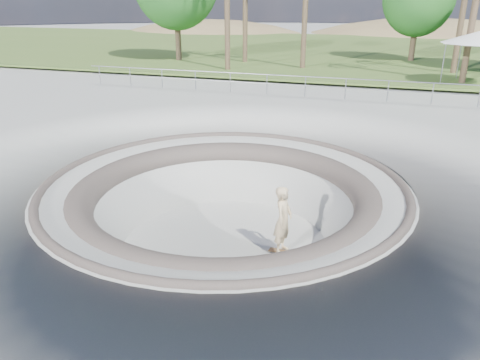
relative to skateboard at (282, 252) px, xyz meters
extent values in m
plane|color=#A7A8A2|center=(-1.75, 0.10, 1.84)|extent=(180.00, 180.00, 0.00)
torus|color=#A7A8A2|center=(-1.75, 0.10, -0.16)|extent=(14.00, 14.00, 4.00)
cylinder|color=#A7A8A2|center=(-1.75, 0.10, -0.11)|extent=(6.60, 6.60, 0.10)
torus|color=#534A43|center=(-1.75, 0.10, 1.82)|extent=(10.24, 10.24, 0.24)
torus|color=#534A43|center=(-1.75, 0.10, 1.39)|extent=(8.91, 8.91, 0.81)
cube|color=#456227|center=(-1.75, 34.10, 2.06)|extent=(180.00, 36.00, 0.12)
ellipsoid|color=brown|center=(-23.75, 55.10, -4.60)|extent=(50.40, 36.00, 23.40)
ellipsoid|color=brown|center=(6.25, 60.10, -6.03)|extent=(61.60, 44.00, 28.60)
cylinder|color=gray|center=(-1.75, 12.10, 3.01)|extent=(25.00, 0.05, 0.05)
cylinder|color=gray|center=(-1.75, 12.10, 2.56)|extent=(25.00, 0.05, 0.05)
cube|color=brown|center=(0.00, 0.00, 0.01)|extent=(0.78, 0.27, 0.02)
cylinder|color=#A8A8AD|center=(0.00, 0.00, -0.03)|extent=(0.05, 0.16, 0.03)
cylinder|color=#A8A8AD|center=(0.00, 0.00, -0.03)|extent=(0.05, 0.16, 0.03)
cylinder|color=white|center=(0.00, 0.00, -0.03)|extent=(0.06, 0.03, 0.06)
cylinder|color=white|center=(0.00, 0.00, -0.03)|extent=(0.06, 0.03, 0.06)
cylinder|color=white|center=(0.00, 0.00, -0.03)|extent=(0.06, 0.03, 0.06)
cylinder|color=white|center=(0.00, 0.00, -0.03)|extent=(0.06, 0.03, 0.06)
imported|color=#D6B98A|center=(0.00, 0.00, 1.00)|extent=(0.53, 0.76, 1.97)
cylinder|color=gray|center=(5.39, 16.75, 3.18)|extent=(0.06, 0.06, 2.12)
cylinder|color=gray|center=(5.39, 19.45, 3.18)|extent=(0.06, 0.06, 2.12)
cube|color=silver|center=(6.74, 18.10, 4.34)|extent=(3.81, 3.81, 0.08)
cylinder|color=brown|center=(6.04, 22.16, 5.98)|extent=(0.36, 0.36, 7.94)
cylinder|color=brown|center=(-13.67, 22.66, 4.72)|extent=(0.44, 0.44, 5.43)
cylinder|color=brown|center=(3.53, 27.86, 4.19)|extent=(0.44, 0.44, 4.36)
camera|label=1|loc=(2.47, -11.38, 6.77)|focal=35.00mm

